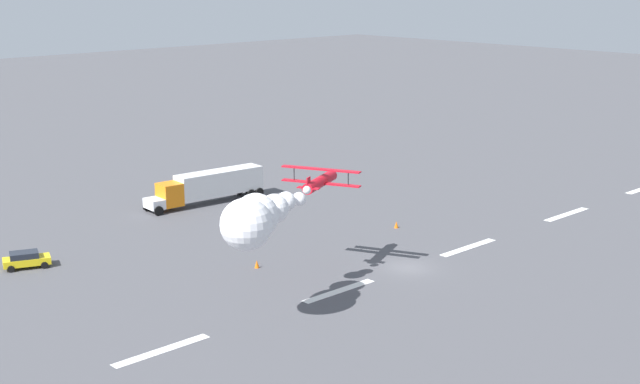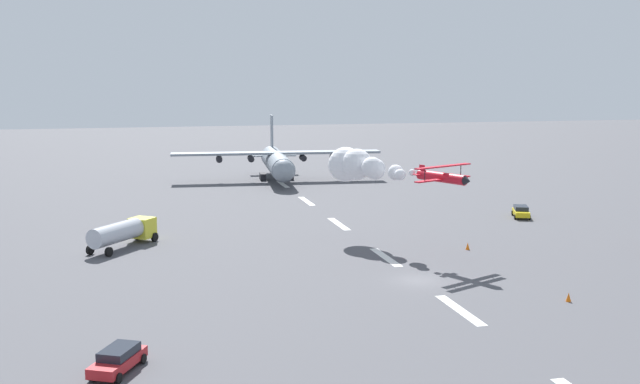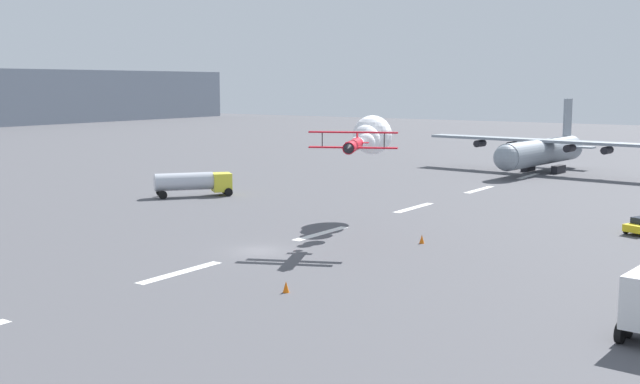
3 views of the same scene
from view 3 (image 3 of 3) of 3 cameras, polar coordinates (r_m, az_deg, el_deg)
The scene contains 11 objects.
ground_plane at distance 64.37m, azimuth -4.45°, elevation -4.27°, with size 440.00×440.00×0.00m, color #4C4C51.
runway_stripe_4 at distance 57.82m, azimuth -10.08°, elevation -5.76°, with size 8.00×0.90×0.01m, color white.
runway_stripe_5 at distance 71.45m, azimuth 0.09°, elevation -3.02°, with size 8.00×0.90×0.01m, color white.
runway_stripe_6 at distance 86.69m, azimuth 6.81°, elevation -1.14°, with size 8.00×0.90×0.01m, color white.
runway_stripe_7 at distance 102.82m, azimuth 11.48°, elevation 0.17°, with size 8.00×0.90×0.01m, color white.
runway_stripe_8 at distance 119.49m, azimuth 14.86°, elevation 1.13°, with size 8.00×0.90×0.01m, color white.
cargo_transport_plane at distance 123.20m, azimuth 15.53°, elevation 2.87°, with size 24.88×36.99×11.09m.
stunt_biplane_red at distance 77.66m, azimuth 3.63°, elevation 4.07°, with size 18.81×11.62×3.97m.
fuel_tanker_truck at distance 95.74m, azimuth -9.09°, elevation 0.72°, with size 8.72×7.52×2.90m.
traffic_cone_near at distance 51.62m, azimuth -2.48°, elevation -6.88°, with size 0.44×0.44×0.75m, color orange.
traffic_cone_far at distance 67.56m, azimuth 7.39°, elevation -3.40°, with size 0.44×0.44×0.75m, color orange.
Camera 3 is at (-48.93, -39.58, 13.53)m, focal length 44.17 mm.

